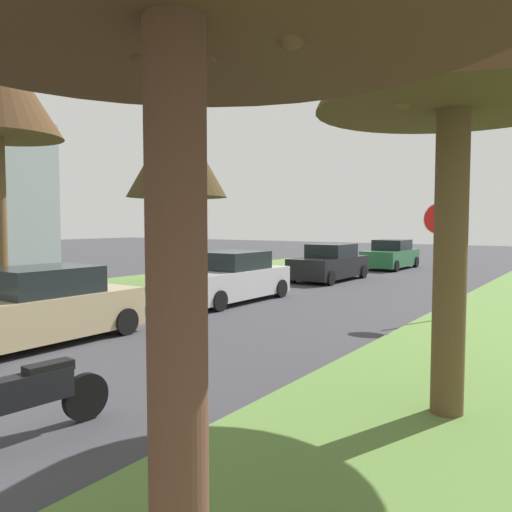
{
  "coord_description": "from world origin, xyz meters",
  "views": [
    {
      "loc": [
        7.47,
        -0.38,
        2.49
      ],
      "look_at": [
        1.12,
        8.87,
        1.76
      ],
      "focal_mm": 35.7,
      "sensor_mm": 36.0,
      "label": 1
    }
  ],
  "objects_px": {
    "stop_sign_far": "(439,235)",
    "parked_sedan_green": "(391,255)",
    "street_tree_left_mid_b": "(177,154)",
    "parked_motorcycle": "(30,397)",
    "parked_sedan_tan": "(36,309)",
    "parked_sedan_silver": "(231,279)",
    "parked_sedan_black": "(330,264)"
  },
  "relations": [
    {
      "from": "parked_sedan_black",
      "to": "parked_sedan_green",
      "type": "xyz_separation_m",
      "value": [
        0.23,
        7.0,
        0.0
      ]
    },
    {
      "from": "street_tree_left_mid_b",
      "to": "parked_sedan_silver",
      "type": "bearing_deg",
      "value": -23.88
    },
    {
      "from": "street_tree_left_mid_b",
      "to": "parked_sedan_tan",
      "type": "distance_m",
      "value": 10.47
    },
    {
      "from": "parked_sedan_tan",
      "to": "parked_motorcycle",
      "type": "relative_size",
      "value": 2.15
    },
    {
      "from": "street_tree_left_mid_b",
      "to": "parked_sedan_green",
      "type": "distance_m",
      "value": 13.81
    },
    {
      "from": "parked_sedan_tan",
      "to": "parked_sedan_green",
      "type": "xyz_separation_m",
      "value": [
        0.0,
        21.0,
        0.0
      ]
    },
    {
      "from": "parked_sedan_black",
      "to": "parked_sedan_tan",
      "type": "bearing_deg",
      "value": -89.05
    },
    {
      "from": "parked_sedan_black",
      "to": "parked_motorcycle",
      "type": "xyz_separation_m",
      "value": [
        4.44,
        -16.71,
        -0.24
      ]
    },
    {
      "from": "parked_sedan_green",
      "to": "parked_motorcycle",
      "type": "distance_m",
      "value": 24.09
    },
    {
      "from": "parked_sedan_tan",
      "to": "parked_motorcycle",
      "type": "bearing_deg",
      "value": -32.85
    },
    {
      "from": "parked_sedan_tan",
      "to": "parked_sedan_silver",
      "type": "height_order",
      "value": "same"
    },
    {
      "from": "parked_sedan_silver",
      "to": "parked_sedan_green",
      "type": "xyz_separation_m",
      "value": [
        0.18,
        14.16,
        0.0
      ]
    },
    {
      "from": "stop_sign_far",
      "to": "parked_motorcycle",
      "type": "distance_m",
      "value": 10.12
    },
    {
      "from": "stop_sign_far",
      "to": "parked_sedan_tan",
      "type": "bearing_deg",
      "value": -131.28
    },
    {
      "from": "street_tree_left_mid_b",
      "to": "parked_motorcycle",
      "type": "bearing_deg",
      "value": -53.67
    },
    {
      "from": "parked_sedan_green",
      "to": "street_tree_left_mid_b",
      "type": "bearing_deg",
      "value": -108.2
    },
    {
      "from": "stop_sign_far",
      "to": "parked_sedan_silver",
      "type": "distance_m",
      "value": 6.54
    },
    {
      "from": "parked_sedan_green",
      "to": "parked_motorcycle",
      "type": "bearing_deg",
      "value": -79.93
    },
    {
      "from": "parked_sedan_black",
      "to": "parked_sedan_green",
      "type": "bearing_deg",
      "value": 88.09
    },
    {
      "from": "stop_sign_far",
      "to": "parked_sedan_tan",
      "type": "relative_size",
      "value": 0.67
    },
    {
      "from": "street_tree_left_mid_b",
      "to": "parked_sedan_silver",
      "type": "relative_size",
      "value": 1.56
    },
    {
      "from": "street_tree_left_mid_b",
      "to": "parked_sedan_silver",
      "type": "xyz_separation_m",
      "value": [
        3.91,
        -1.73,
        -4.42
      ]
    },
    {
      "from": "stop_sign_far",
      "to": "parked_sedan_green",
      "type": "xyz_separation_m",
      "value": [
        -6.2,
        13.93,
        -1.46
      ]
    },
    {
      "from": "parked_sedan_tan",
      "to": "street_tree_left_mid_b",
      "type": "bearing_deg",
      "value": 115.51
    },
    {
      "from": "street_tree_left_mid_b",
      "to": "parked_sedan_tan",
      "type": "bearing_deg",
      "value": -64.49
    },
    {
      "from": "stop_sign_far",
      "to": "parked_sedan_tan",
      "type": "distance_m",
      "value": 9.51
    },
    {
      "from": "street_tree_left_mid_b",
      "to": "parked_motorcycle",
      "type": "xyz_separation_m",
      "value": [
        8.3,
        -11.28,
        -4.66
      ]
    },
    {
      "from": "parked_sedan_tan",
      "to": "parked_sedan_black",
      "type": "height_order",
      "value": "same"
    },
    {
      "from": "street_tree_left_mid_b",
      "to": "parked_sedan_silver",
      "type": "height_order",
      "value": "street_tree_left_mid_b"
    },
    {
      "from": "stop_sign_far",
      "to": "street_tree_left_mid_b",
      "type": "bearing_deg",
      "value": 171.68
    },
    {
      "from": "street_tree_left_mid_b",
      "to": "parked_sedan_black",
      "type": "bearing_deg",
      "value": 54.64
    },
    {
      "from": "parked_sedan_silver",
      "to": "parked_sedan_tan",
      "type": "bearing_deg",
      "value": -88.54
    }
  ]
}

